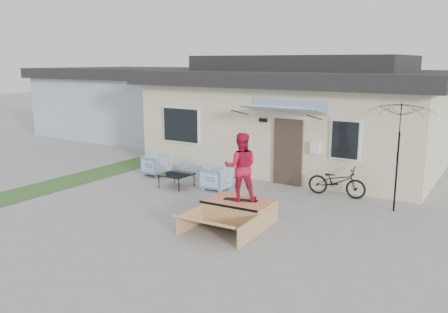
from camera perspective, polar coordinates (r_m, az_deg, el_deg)
The scene contains 13 objects.
ground at distance 11.71m, azimuth -5.99°, elevation -7.61°, with size 90.00×90.00×0.00m, color gray.
grass_strip at distance 16.56m, azimuth -15.96°, elevation -2.22°, with size 1.40×8.00×0.01m, color #345D29.
house at distance 18.11m, azimuth 9.71°, elevation 5.46°, with size 10.80×8.49×4.10m.
neighbor_house at distance 25.58m, azimuth -10.86°, elevation 6.85°, with size 8.60×7.60×3.50m.
loveseat at distance 15.91m, azimuth -3.34°, elevation -1.28°, with size 1.48×0.43×0.58m, color teal.
armchair_left at distance 16.02m, azimuth -8.32°, elevation -0.95°, with size 0.75×0.70×0.77m, color teal.
armchair_right at distance 14.11m, azimuth -1.04°, elevation -2.54°, with size 0.76×0.71×0.78m, color teal.
coffee_table at distance 14.46m, azimuth -5.86°, elevation -2.95°, with size 0.87×0.87×0.43m, color black.
bicycle at distance 13.76m, azimuth 13.75°, elevation -2.61°, with size 0.59×1.68×1.07m, color black.
patio_umbrella at distance 12.60m, azimuth 20.71°, elevation 1.30°, with size 2.08×1.99×2.20m.
skate_ramp at distance 11.37m, azimuth 1.92°, elevation -6.76°, with size 1.55×2.07×0.52m, color tan, non-canonical shape.
skateboard at distance 11.33m, azimuth 2.05°, elevation -5.32°, with size 0.83×0.21×0.05m, color black.
skater at distance 11.11m, azimuth 2.09°, elevation -1.11°, with size 0.81×0.62×1.65m, color #B81434.
Camera 1 is at (6.87, -8.66, 3.86)m, focal length 37.10 mm.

